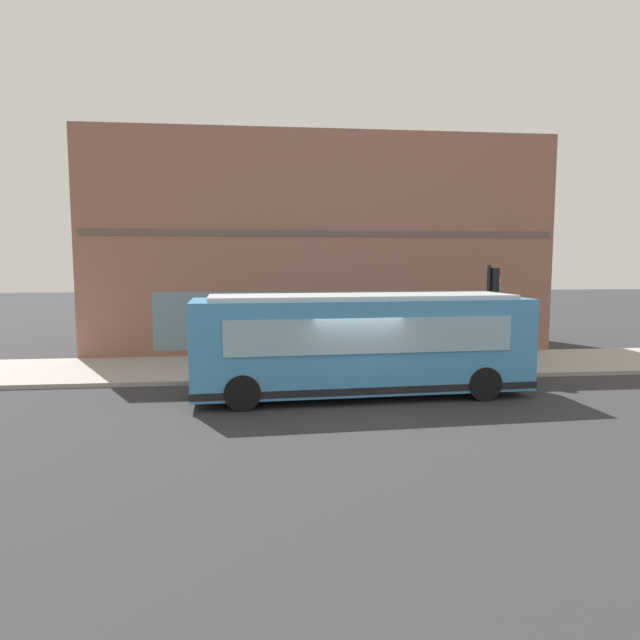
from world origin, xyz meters
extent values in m
plane|color=#2D2D30|center=(0.00, 0.00, 0.00)|extent=(120.00, 120.00, 0.00)
cube|color=#9E9991|center=(5.05, 0.00, 0.07)|extent=(4.91, 40.00, 0.15)
cube|color=#8C5B4C|center=(11.18, 0.00, 4.73)|extent=(7.35, 20.11, 9.46)
cube|color=brown|center=(7.66, 0.00, 5.20)|extent=(0.36, 19.71, 0.24)
cube|color=slate|center=(7.56, 0.00, 1.60)|extent=(0.12, 14.08, 2.40)
cube|color=#3F8CC6|center=(0.64, -0.32, 1.60)|extent=(3.01, 10.11, 2.70)
cube|color=silver|center=(0.64, -0.32, 3.01)|extent=(2.58, 9.10, 0.12)
cube|color=#8CB2C6|center=(0.38, 4.65, 2.05)|extent=(2.20, 0.19, 1.20)
cube|color=#8CB2C6|center=(1.91, -0.26, 2.00)|extent=(0.48, 8.19, 1.00)
cube|color=#8CB2C6|center=(-0.63, -0.39, 2.00)|extent=(0.48, 8.19, 1.00)
cube|color=black|center=(0.64, -0.32, 0.43)|extent=(3.05, 10.16, 0.20)
cylinder|color=black|center=(1.60, 3.33, 0.50)|extent=(0.35, 1.01, 1.00)
cylinder|color=black|center=(-0.70, 3.22, 0.50)|extent=(0.35, 1.01, 1.00)
cylinder|color=black|center=(1.96, -3.66, 0.50)|extent=(0.35, 1.01, 1.00)
cylinder|color=black|center=(-0.34, -3.78, 0.50)|extent=(0.35, 1.01, 1.00)
cylinder|color=black|center=(3.18, -5.34, 2.03)|extent=(0.14, 0.14, 3.77)
cube|color=black|center=(3.18, -5.53, 3.37)|extent=(0.32, 0.24, 0.90)
sphere|color=red|center=(3.18, -5.66, 3.65)|extent=(0.20, 0.20, 0.20)
sphere|color=yellow|center=(3.18, -5.66, 3.37)|extent=(0.20, 0.20, 0.20)
sphere|color=green|center=(3.18, -5.66, 3.09)|extent=(0.20, 0.20, 0.20)
cylinder|color=red|center=(6.68, -2.55, 0.43)|extent=(0.24, 0.24, 0.55)
sphere|color=red|center=(6.68, -2.55, 0.78)|extent=(0.22, 0.22, 0.22)
cylinder|color=red|center=(6.68, -2.72, 0.48)|extent=(0.10, 0.12, 0.10)
cylinder|color=red|center=(6.85, -2.55, 0.48)|extent=(0.12, 0.10, 0.10)
cylinder|color=#3F8C4C|center=(5.26, 4.92, 0.57)|extent=(0.14, 0.14, 0.84)
cylinder|color=#3F8C4C|center=(5.29, 4.75, 0.57)|extent=(0.14, 0.14, 0.84)
cylinder|color=silver|center=(5.28, 4.84, 1.32)|extent=(0.32, 0.32, 0.66)
sphere|color=#9E704C|center=(5.28, 4.84, 1.76)|extent=(0.23, 0.23, 0.23)
cylinder|color=#B23338|center=(4.56, 3.23, 0.54)|extent=(0.14, 0.14, 0.79)
cylinder|color=#B23338|center=(4.71, 3.14, 0.54)|extent=(0.14, 0.14, 0.79)
cylinder|color=#B23338|center=(4.63, 3.18, 1.25)|extent=(0.32, 0.32, 0.62)
sphere|color=brown|center=(4.63, 3.18, 1.67)|extent=(0.21, 0.21, 0.21)
cube|color=#263F99|center=(4.93, -1.38, 0.60)|extent=(0.44, 0.40, 0.90)
cube|color=#8CB2C6|center=(4.93, -1.59, 0.78)|extent=(0.35, 0.03, 0.30)
camera|label=1|loc=(-15.68, 2.76, 4.06)|focal=31.29mm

